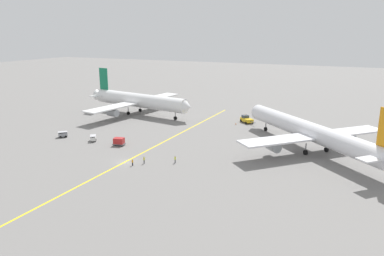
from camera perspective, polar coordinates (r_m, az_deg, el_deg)
The scene contains 12 objects.
ground_plane at distance 93.53m, azimuth -10.21°, elevation -5.15°, with size 600.00×600.00×0.00m, color slate.
taxiway_stripe at distance 101.36m, azimuth -6.95°, elevation -3.47°, with size 0.50×120.00×0.01m, color yellow.
airliner_at_gate_left at distance 145.71m, azimuth -8.13°, elevation 4.16°, with size 47.97×48.22×16.83m.
airliner_being_pushed at distance 104.62m, azimuth 17.60°, elevation -0.53°, with size 45.78×44.46×15.97m.
pushback_tug at distance 132.78m, azimuth 8.34°, elevation 1.32°, with size 7.01×6.69×2.78m.
gse_baggage_cart_trailing at distance 119.85m, azimuth -19.15°, elevation -0.93°, with size 3.02×3.07×1.71m.
gse_baggage_cart_near_cluster at distance 112.96m, azimuth -14.89°, elevation -1.52°, with size 2.89×3.13×1.71m.
gse_container_dolly_flat at distance 107.00m, azimuth -11.11°, elevation -2.01°, with size 3.62×2.88×2.15m.
ground_crew_ramp_agent_by_cones at distance 91.29m, azimuth -2.60°, elevation -4.82°, with size 0.36×0.36×1.72m.
ground_crew_marshaller_foreground at distance 90.59m, azimuth -9.08°, elevation -5.20°, with size 0.39×0.44×1.59m.
ground_crew_wing_walker_right at distance 91.55m, azimuth -7.35°, elevation -4.86°, with size 0.36×0.47×1.76m.
traffic_cone_nose_left at distance 129.77m, azimuth 6.72°, elevation 0.67°, with size 0.44×0.44×0.60m.
Camera 1 is at (51.42, -71.68, 31.07)m, focal length 34.87 mm.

